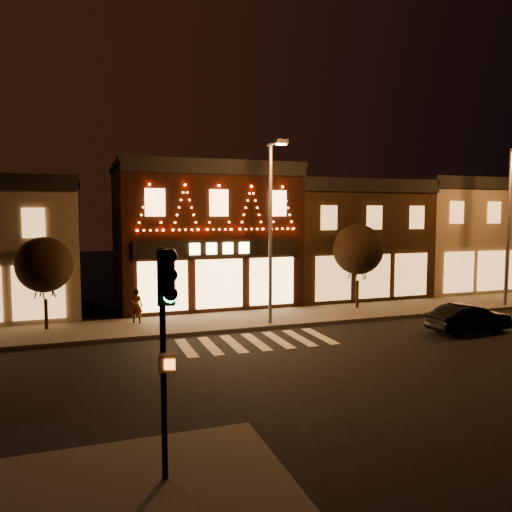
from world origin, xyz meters
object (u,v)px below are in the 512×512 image
dark_sedan (469,318)px  streetlamp_mid (272,219)px  traffic_signal_near (165,319)px  pedestrian (136,306)px

dark_sedan → streetlamp_mid: bearing=62.8°
streetlamp_mid → dark_sedan: (8.19, -3.91, -4.54)m
traffic_signal_near → streetlamp_mid: size_ratio=0.54×
streetlamp_mid → pedestrian: (-6.09, 2.42, -4.20)m
traffic_signal_near → dark_sedan: traffic_signal_near is taller
pedestrian → dark_sedan: bearing=178.5°
traffic_signal_near → pedestrian: bearing=99.8°
streetlamp_mid → dark_sedan: bearing=-30.8°
traffic_signal_near → streetlamp_mid: bearing=74.0°
streetlamp_mid → pedestrian: bearing=153.1°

